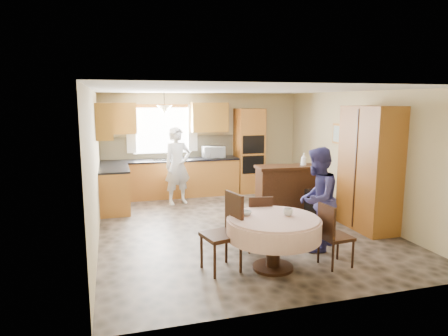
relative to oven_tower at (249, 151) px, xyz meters
name	(u,v)px	position (x,y,z in m)	size (l,w,h in m)	color
floor	(239,226)	(-1.15, -2.69, -1.06)	(5.00, 6.00, 0.01)	brown
ceiling	(240,90)	(-1.15, -2.69, 1.44)	(5.00, 6.00, 0.01)	white
wall_back	(202,143)	(-1.15, 0.31, 0.19)	(5.00, 0.02, 2.50)	tan
wall_front	(324,199)	(-1.15, -5.69, 0.19)	(5.00, 0.02, 2.50)	tan
wall_left	(95,166)	(-3.65, -2.69, 0.19)	(0.02, 6.00, 2.50)	tan
wall_right	(359,155)	(1.35, -2.69, 0.19)	(0.02, 6.00, 2.50)	tan
window	(162,130)	(-2.15, 0.29, 0.54)	(1.40, 0.03, 1.10)	white
curtain_left	(131,129)	(-2.90, 0.24, 0.59)	(0.22, 0.02, 1.15)	white
curtain_right	(193,128)	(-1.40, 0.24, 0.59)	(0.22, 0.02, 1.15)	white
base_cab_back	(171,179)	(-2.00, 0.01, -0.62)	(3.30, 0.60, 0.88)	#C68134
counter_back	(171,160)	(-2.00, 0.01, -0.16)	(3.30, 0.64, 0.04)	black
base_cab_left	(114,190)	(-3.35, -0.89, -0.62)	(0.60, 1.20, 0.88)	#C68134
counter_left	(113,169)	(-3.35, -0.89, -0.16)	(0.64, 1.20, 0.04)	black
backsplash	(169,147)	(-2.00, 0.30, 0.12)	(3.30, 0.02, 0.55)	tan
wall_cab_left	(117,118)	(-3.20, 0.15, 0.85)	(0.85, 0.33, 0.72)	#AE792B
wall_cab_right	(209,117)	(-1.00, 0.15, 0.85)	(0.90, 0.33, 0.72)	#AE792B
wall_cab_side	(104,121)	(-3.48, -0.89, 0.85)	(0.33, 1.20, 0.72)	#AE792B
oven_tower	(249,151)	(0.00, 0.00, 0.00)	(0.66, 0.62, 2.12)	#C68134
oven_upper	(254,145)	(0.00, -0.31, 0.19)	(0.56, 0.01, 0.45)	black
oven_lower	(253,165)	(0.00, -0.31, -0.31)	(0.56, 0.01, 0.45)	black
pendant	(164,109)	(-2.15, -0.19, 1.06)	(0.36, 0.36, 0.18)	beige
sideboard	(287,190)	(0.13, -2.01, -0.60)	(1.29, 0.53, 0.92)	#33190D
space_heater	(318,205)	(0.47, -2.70, -0.76)	(0.44, 0.30, 0.60)	black
cupboard	(370,169)	(1.07, -3.44, 0.05)	(0.58, 1.17, 2.23)	#C68134
dining_table	(274,229)	(-1.28, -4.62, -0.48)	(1.30, 1.30, 0.74)	#33190D
chair_left	(226,228)	(-1.91, -4.45, -0.47)	(0.56, 0.56, 1.07)	#33190D
chair_back	(259,221)	(-1.23, -3.94, -0.57)	(0.44, 0.44, 0.89)	#33190D
chair_right	(332,232)	(-0.46, -4.77, -0.56)	(0.43, 0.43, 0.90)	#33190D
framed_picture	(340,134)	(1.32, -2.04, 0.56)	(0.06, 0.52, 0.43)	#C98A3B
microwave	(213,152)	(-0.95, -0.04, 0.01)	(0.53, 0.36, 0.29)	silver
person_sink	(178,166)	(-1.95, -0.70, -0.19)	(0.63, 0.42, 1.74)	silver
person_dining	(317,199)	(-0.35, -4.12, -0.25)	(0.79, 0.61, 1.62)	navy
bowl_sideboard	(274,168)	(-0.17, -2.01, -0.11)	(0.22, 0.22, 0.05)	#B2B2B2
bottle_sideboard	(304,160)	(0.49, -2.01, 0.02)	(0.12, 0.12, 0.31)	silver
cup_table	(288,212)	(-1.06, -4.60, -0.27)	(0.13, 0.13, 0.11)	#B2B2B2
bowl_table	(245,213)	(-1.62, -4.40, -0.29)	(0.18, 0.18, 0.05)	#B2B2B2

